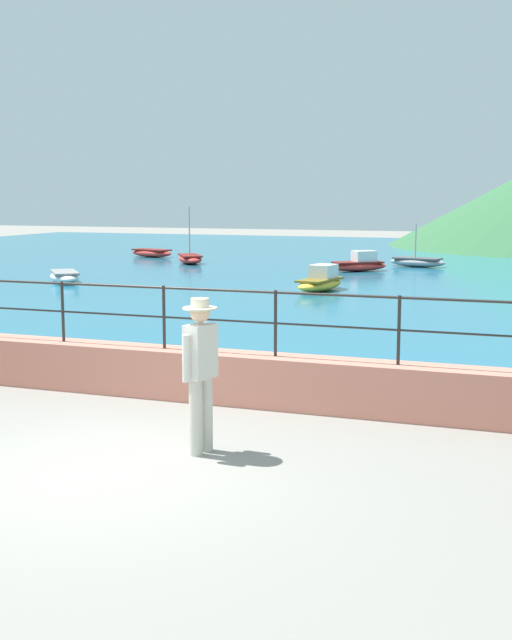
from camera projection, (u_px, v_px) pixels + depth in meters
name	position (u px, v px, depth m)	size (l,w,h in m)	color
ground_plane	(102.00, 472.00, 8.63)	(120.00, 120.00, 0.00)	gray
promenade_wall	(219.00, 377.00, 11.55)	(20.00, 0.56, 0.70)	tan
railing	(218.00, 308.00, 11.40)	(18.44, 0.04, 0.90)	#282623
lake_water	(438.00, 268.00, 32.63)	(64.00, 44.32, 0.06)	#236B89
person_walking	(200.00, 368.00, 9.11)	(0.38, 0.55, 1.75)	beige
boat_1	(417.00, 262.00, 32.73)	(2.45, 1.41, 1.71)	gray
boat_2	(190.00, 258.00, 34.39)	(2.03, 2.41, 2.34)	red
boat_3	(65.00, 276.00, 26.92)	(2.15, 2.35, 0.36)	white
boat_5	(359.00, 264.00, 30.84)	(2.36, 2.13, 0.76)	red
boat_6	(152.00, 253.00, 37.95)	(2.46, 1.52, 0.36)	red
boat_7	(320.00, 282.00, 24.53)	(1.26, 2.42, 0.76)	gold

